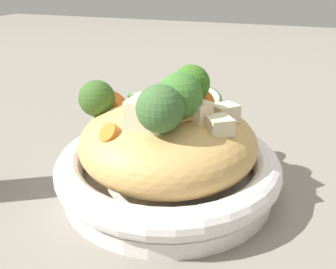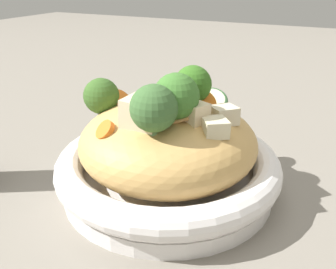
{
  "view_description": "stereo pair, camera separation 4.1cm",
  "coord_description": "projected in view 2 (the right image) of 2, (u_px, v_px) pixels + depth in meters",
  "views": [
    {
      "loc": [
        -0.35,
        -0.13,
        0.24
      ],
      "look_at": [
        0.0,
        0.0,
        0.07
      ],
      "focal_mm": 39.1,
      "sensor_mm": 36.0,
      "label": 1
    },
    {
      "loc": [
        -0.33,
        -0.16,
        0.24
      ],
      "look_at": [
        0.0,
        0.0,
        0.07
      ],
      "focal_mm": 39.1,
      "sensor_mm": 36.0,
      "label": 2
    }
  ],
  "objects": [
    {
      "name": "ground_plane",
      "position": [
        168.0,
        188.0,
        0.44
      ],
      "size": [
        3.0,
        3.0,
        0.0
      ],
      "primitive_type": "plane",
      "color": "slate"
    },
    {
      "name": "serving_bowl",
      "position": [
        168.0,
        169.0,
        0.43
      ],
      "size": [
        0.26,
        0.26,
        0.05
      ],
      "color": "white",
      "rests_on": "ground_plane"
    },
    {
      "name": "noodle_heap",
      "position": [
        168.0,
        141.0,
        0.41
      ],
      "size": [
        0.2,
        0.2,
        0.09
      ],
      "color": "tan",
      "rests_on": "serving_bowl"
    },
    {
      "name": "broccoli_florets",
      "position": [
        155.0,
        98.0,
        0.38
      ],
      "size": [
        0.12,
        0.16,
        0.07
      ],
      "color": "#8FB573",
      "rests_on": "serving_bowl"
    },
    {
      "name": "carrot_coins",
      "position": [
        162.0,
        103.0,
        0.41
      ],
      "size": [
        0.15,
        0.14,
        0.04
      ],
      "color": "orange",
      "rests_on": "serving_bowl"
    },
    {
      "name": "zucchini_slices",
      "position": [
        184.0,
        100.0,
        0.43
      ],
      "size": [
        0.11,
        0.12,
        0.05
      ],
      "color": "beige",
      "rests_on": "serving_bowl"
    },
    {
      "name": "chicken_chunks",
      "position": [
        174.0,
        116.0,
        0.36
      ],
      "size": [
        0.09,
        0.1,
        0.04
      ],
      "color": "beige",
      "rests_on": "serving_bowl"
    }
  ]
}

